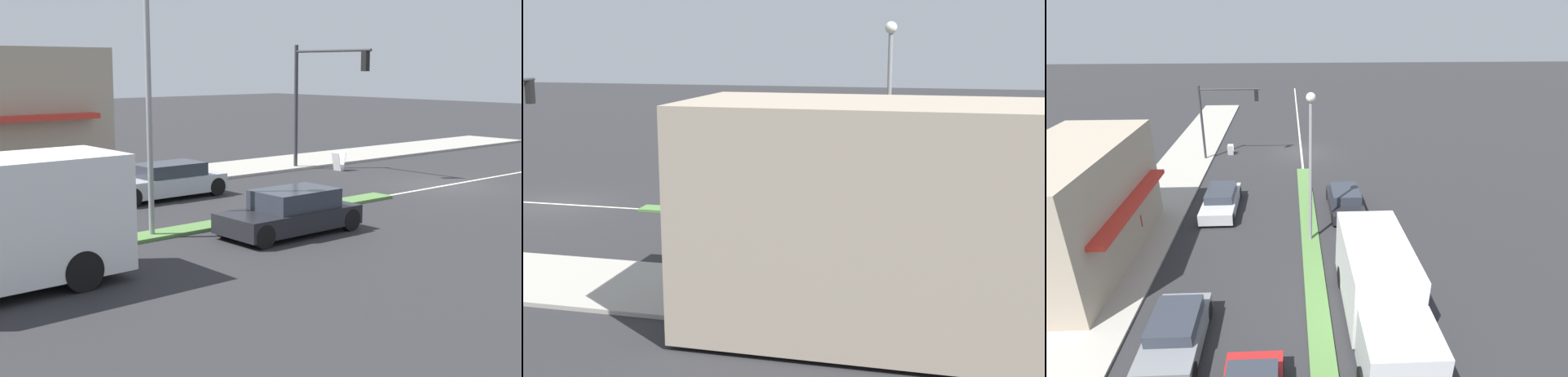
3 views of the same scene
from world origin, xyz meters
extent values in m
plane|color=#2B2B2D|center=(0.00, 18.00, 0.00)|extent=(160.00, 160.00, 0.00)
cube|color=beige|center=(0.00, 0.00, 0.00)|extent=(0.16, 60.00, 0.01)
cylinder|color=#333338|center=(7.55, 1.35, 2.92)|extent=(0.18, 0.18, 5.60)
cylinder|color=#333338|center=(5.30, 1.35, 5.42)|extent=(4.50, 0.12, 0.12)
cube|color=black|center=(3.35, 1.35, 4.97)|extent=(0.28, 0.24, 0.84)
sphere|color=red|center=(3.35, 1.22, 5.24)|extent=(0.18, 0.18, 0.18)
sphere|color=gold|center=(3.35, 1.22, 4.97)|extent=(0.18, 0.18, 0.18)
sphere|color=green|center=(3.35, 1.22, 4.70)|extent=(0.18, 0.18, 0.18)
cylinder|color=gray|center=(0.00, 13.98, 3.60)|extent=(0.16, 0.16, 7.00)
cylinder|color=#282D42|center=(8.50, 13.78, 0.52)|extent=(0.26, 0.26, 0.79)
cylinder|color=maroon|center=(8.50, 13.78, 1.23)|extent=(0.34, 0.34, 0.63)
sphere|color=tan|center=(8.50, 13.78, 1.65)|extent=(0.22, 0.22, 0.22)
cube|color=silver|center=(5.73, 0.18, 0.43)|extent=(0.45, 0.21, 0.84)
cube|color=silver|center=(5.73, 0.50, 0.43)|extent=(0.45, 0.21, 0.84)
cube|color=white|center=(-2.20, 19.01, 1.57)|extent=(2.40, 5.10, 2.60)
cylinder|color=black|center=(-3.28, 17.76, 0.45)|extent=(0.28, 0.90, 0.90)
cylinder|color=black|center=(-1.12, 17.76, 0.45)|extent=(0.28, 0.90, 0.90)
cube|color=#B7BABF|center=(5.00, 10.35, 0.50)|extent=(1.84, 4.47, 0.62)
cube|color=#2D333D|center=(5.00, 10.12, 1.04)|extent=(1.56, 2.46, 0.47)
cylinder|color=black|center=(4.18, 12.14, 0.34)|extent=(0.22, 0.68, 0.68)
cylinder|color=black|center=(5.82, 12.14, 0.34)|extent=(0.22, 0.68, 0.68)
cylinder|color=black|center=(4.18, 8.55, 0.34)|extent=(0.22, 0.68, 0.68)
cylinder|color=black|center=(5.82, 8.55, 0.34)|extent=(0.22, 0.68, 0.68)
cube|color=black|center=(-2.20, 10.75, 0.46)|extent=(1.86, 4.19, 0.56)
cube|color=#2D333D|center=(-2.20, 10.54, 1.01)|extent=(1.58, 2.30, 0.55)
cylinder|color=black|center=(-3.03, 12.42, 0.33)|extent=(0.22, 0.65, 0.65)
cylinder|color=black|center=(-1.37, 12.42, 0.33)|extent=(0.22, 0.65, 0.65)
cylinder|color=black|center=(-3.03, 9.08, 0.33)|extent=(0.22, 0.65, 0.65)
cylinder|color=black|center=(-1.37, 9.08, 0.33)|extent=(0.22, 0.65, 0.65)
camera|label=1|loc=(-17.17, 24.59, 4.77)|focal=50.00mm
camera|label=2|loc=(26.78, 16.65, 6.82)|focal=50.00mm
camera|label=3|loc=(1.00, 31.85, 10.76)|focal=28.00mm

